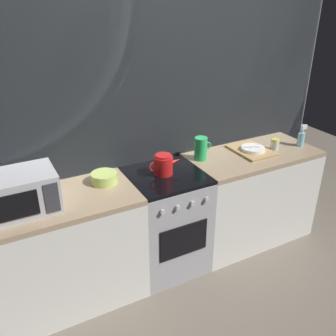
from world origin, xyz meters
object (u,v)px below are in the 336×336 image
at_px(kettle, 164,165).
at_px(stove_unit, 166,221).
at_px(dish_pile, 252,150).
at_px(spray_bottle, 301,138).
at_px(pitcher, 201,148).
at_px(microwave, 21,192).
at_px(mixing_bowl, 104,178).
at_px(spice_jar, 275,145).

bearing_deg(kettle, stove_unit, -51.30).
height_order(dish_pile, spray_bottle, spray_bottle).
distance_m(stove_unit, pitcher, 0.69).
bearing_deg(microwave, spray_bottle, -1.09).
bearing_deg(stove_unit, mixing_bowl, 168.66).
relative_size(mixing_bowl, spice_jar, 1.90).
height_order(mixing_bowl, spray_bottle, spray_bottle).
distance_m(stove_unit, dish_pile, 1.02).
bearing_deg(kettle, dish_pile, 1.36).
xyz_separation_m(stove_unit, microwave, (-1.09, -0.02, 0.59)).
xyz_separation_m(stove_unit, kettle, (-0.01, 0.02, 0.53)).
xyz_separation_m(kettle, dish_pile, (0.92, 0.02, -0.06)).
height_order(dish_pile, spice_jar, spice_jar).
bearing_deg(dish_pile, pitcher, 171.04).
distance_m(mixing_bowl, dish_pile, 1.39).
bearing_deg(pitcher, microwave, -174.75).
bearing_deg(pitcher, spice_jar, -11.35).
bearing_deg(microwave, stove_unit, 1.09).
relative_size(stove_unit, spray_bottle, 4.43).
bearing_deg(kettle, spice_jar, -2.14).
bearing_deg(spray_bottle, kettle, 176.63).
bearing_deg(spice_jar, dish_pile, 163.17).
relative_size(stove_unit, pitcher, 4.50).
bearing_deg(spice_jar, spray_bottle, -8.24).
relative_size(kettle, spray_bottle, 1.40).
xyz_separation_m(microwave, spice_jar, (2.20, -0.01, -0.08)).
height_order(stove_unit, mixing_bowl, mixing_bowl).
bearing_deg(dish_pile, stove_unit, -177.65).
relative_size(mixing_bowl, pitcher, 1.00).
xyz_separation_m(microwave, kettle, (1.07, 0.04, -0.05)).
xyz_separation_m(mixing_bowl, pitcher, (0.88, 0.02, 0.06)).
xyz_separation_m(kettle, spice_jar, (1.13, -0.04, -0.03)).
height_order(spice_jar, spray_bottle, spray_bottle).
bearing_deg(mixing_bowl, spray_bottle, -4.99).
relative_size(dish_pile, spray_bottle, 1.97).
bearing_deg(kettle, microwave, -178.08).
distance_m(kettle, pitcher, 0.43).
bearing_deg(spray_bottle, pitcher, 169.53).
xyz_separation_m(pitcher, spray_bottle, (1.00, -0.18, -0.02)).
relative_size(kettle, mixing_bowl, 1.42).
bearing_deg(microwave, kettle, 1.92).
distance_m(stove_unit, mixing_bowl, 0.69).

